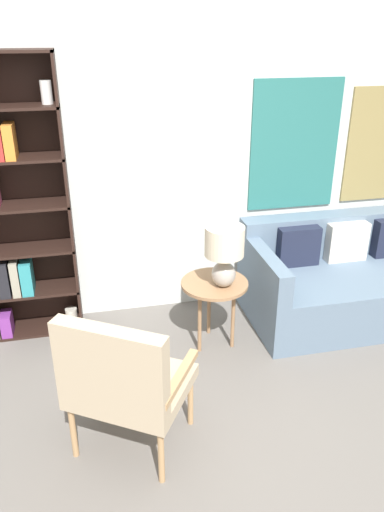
{
  "coord_description": "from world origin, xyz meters",
  "views": [
    {
      "loc": [
        -0.69,
        -1.89,
        2.32
      ],
      "look_at": [
        -0.03,
        1.08,
        0.9
      ],
      "focal_mm": 35.0,
      "sensor_mm": 36.0,
      "label": 1
    }
  ],
  "objects_px": {
    "armchair": "(122,378)",
    "side_table": "(214,289)",
    "table_lamp": "(224,250)",
    "couch": "(351,279)"
  },
  "relations": [
    {
      "from": "couch",
      "to": "side_table",
      "type": "distance_m",
      "value": 1.32
    },
    {
      "from": "couch",
      "to": "armchair",
      "type": "bearing_deg",
      "value": -150.17
    },
    {
      "from": "table_lamp",
      "to": "side_table",
      "type": "bearing_deg",
      "value": 125.91
    },
    {
      "from": "side_table",
      "to": "table_lamp",
      "type": "distance_m",
      "value": 0.36
    },
    {
      "from": "table_lamp",
      "to": "couch",
      "type": "bearing_deg",
      "value": 13.08
    },
    {
      "from": "armchair",
      "to": "table_lamp",
      "type": "relative_size",
      "value": 1.99
    },
    {
      "from": "side_table",
      "to": "table_lamp",
      "type": "relative_size",
      "value": 1.17
    },
    {
      "from": "couch",
      "to": "table_lamp",
      "type": "height_order",
      "value": "table_lamp"
    },
    {
      "from": "armchair",
      "to": "side_table",
      "type": "xyz_separation_m",
      "value": [
        0.79,
        0.97,
        -0.06
      ]
    },
    {
      "from": "couch",
      "to": "table_lamp",
      "type": "bearing_deg",
      "value": -166.92
    }
  ]
}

